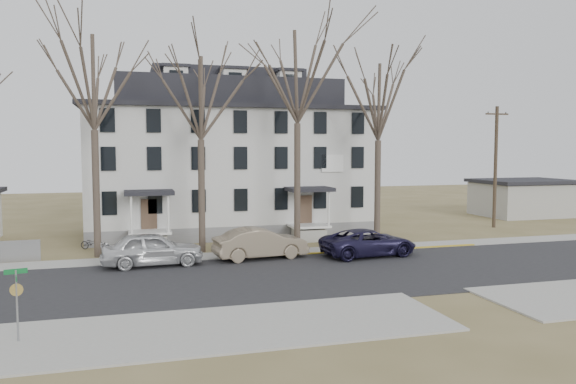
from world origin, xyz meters
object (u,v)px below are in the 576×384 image
object	(u,v)px
tree_mid_right	(379,96)
car_silver	(152,249)
utility_pole_far	(495,165)
street_sign	(17,294)
car_tan	(261,244)
boarding_house	(228,160)
car_navy	(369,243)
bicycle_left	(92,244)
tree_mid_left	(200,92)
tree_far_left	(93,75)
tree_center	(297,70)

from	to	relation	value
tree_mid_right	car_silver	bearing A→B (deg)	-166.53
utility_pole_far	street_sign	world-z (taller)	utility_pole_far
car_tan	boarding_house	bearing A→B (deg)	-6.91
boarding_house	tree_mid_right	xyz separation A→B (m)	(8.50, -8.15, 4.22)
car_tan	street_sign	distance (m)	15.48
car_navy	utility_pole_far	bearing A→B (deg)	-65.78
bicycle_left	car_tan	bearing A→B (deg)	-92.49
tree_mid_left	car_tan	size ratio (longest dim) A/B	2.41
tree_mid_right	car_silver	xyz separation A→B (m)	(-14.56, -3.49, -8.70)
car_silver	tree_mid_left	bearing A→B (deg)	-43.84
tree_mid_right	tree_far_left	bearing A→B (deg)	180.00
boarding_house	bicycle_left	distance (m)	12.17
tree_mid_left	car_silver	xyz separation A→B (m)	(-3.06, -3.49, -8.70)
boarding_house	street_sign	xyz separation A→B (m)	(-10.69, -22.55, -3.75)
tree_center	car_silver	distance (m)	14.07
car_tan	car_silver	bearing A→B (deg)	86.97
bicycle_left	tree_mid_right	bearing A→B (deg)	-69.58
boarding_house	utility_pole_far	size ratio (longest dim) A/B	2.19
tree_mid_left	tree_center	bearing A→B (deg)	0.00
street_sign	tree_center	bearing A→B (deg)	34.50
street_sign	tree_far_left	bearing A→B (deg)	71.36
tree_center	tree_mid_right	world-z (taller)	tree_center
boarding_house	street_sign	world-z (taller)	boarding_house
tree_far_left	tree_center	world-z (taller)	tree_center
tree_mid_left	utility_pole_far	size ratio (longest dim) A/B	1.34
bicycle_left	boarding_house	bearing A→B (deg)	-30.48
tree_mid_left	car_tan	world-z (taller)	tree_mid_left
street_sign	car_tan	bearing A→B (deg)	34.82
tree_far_left	bicycle_left	size ratio (longest dim) A/B	8.94
utility_pole_far	tree_mid_right	bearing A→B (deg)	-160.71
tree_far_left	bicycle_left	world-z (taller)	tree_far_left
tree_mid_right	car_tan	size ratio (longest dim) A/B	2.41
tree_far_left	tree_mid_right	size ratio (longest dim) A/B	1.08
tree_far_left	tree_center	distance (m)	12.02
tree_mid_left	car_navy	xyz separation A→B (m)	(9.09, -4.08, -8.82)
tree_far_left	tree_mid_left	size ratio (longest dim) A/B	1.08
utility_pole_far	car_silver	bearing A→B (deg)	-163.86
car_tan	car_navy	world-z (taller)	car_tan
tree_far_left	boarding_house	bearing A→B (deg)	42.18
car_navy	tree_center	bearing A→B (deg)	31.44
bicycle_left	tree_far_left	bearing A→B (deg)	-141.46
tree_center	street_sign	xyz separation A→B (m)	(-13.69, -14.40, -9.45)
tree_far_left	utility_pole_far	xyz separation A→B (m)	(29.50, 4.20, -5.44)
boarding_house	bicycle_left	xyz separation A→B (m)	(-9.44, -5.84, -4.98)
tree_mid_left	tree_mid_right	xyz separation A→B (m)	(11.50, 0.00, 0.00)
boarding_house	street_sign	size ratio (longest dim) A/B	8.54
car_tan	tree_center	bearing A→B (deg)	-51.07
bicycle_left	street_sign	xyz separation A→B (m)	(-1.25, -16.71, 1.23)
tree_far_left	street_sign	xyz separation A→B (m)	(-1.69, -14.40, -8.71)
tree_mid_left	car_silver	distance (m)	9.86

